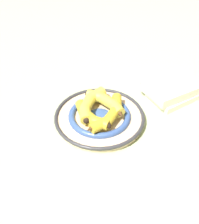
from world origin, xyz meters
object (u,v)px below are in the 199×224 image
at_px(decorative_bowl, 100,117).
at_px(banana_b, 110,114).
at_px(book_stack, 172,90).
at_px(banana_c, 107,102).
at_px(banana_d, 90,103).
at_px(banana_a, 90,115).

bearing_deg(decorative_bowl, banana_b, -104.79).
height_order(decorative_bowl, book_stack, book_stack).
bearing_deg(decorative_bowl, book_stack, -43.17).
xyz_separation_m(decorative_bowl, banana_c, (0.04, -0.01, 0.04)).
relative_size(decorative_bowl, banana_c, 1.80).
relative_size(banana_c, banana_d, 0.88).
height_order(banana_c, book_stack, banana_c).
xyz_separation_m(banana_b, banana_c, (0.05, 0.03, 0.00)).
xyz_separation_m(banana_d, book_stack, (0.20, -0.25, -0.02)).
relative_size(banana_d, book_stack, 0.81).
bearing_deg(banana_d, banana_c, 114.63).
bearing_deg(banana_a, banana_b, 53.51).
distance_m(decorative_bowl, banana_c, 0.06).
bearing_deg(banana_b, book_stack, -28.47).
bearing_deg(decorative_bowl, banana_d, 67.73).
bearing_deg(book_stack, banana_c, -3.05).
bearing_deg(banana_a, decorative_bowl, 91.18).
distance_m(banana_a, banana_c, 0.09).
height_order(banana_b, book_stack, banana_b).
bearing_deg(banana_d, book_stack, 127.11).
distance_m(decorative_bowl, banana_d, 0.06).
relative_size(banana_a, banana_b, 0.75).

